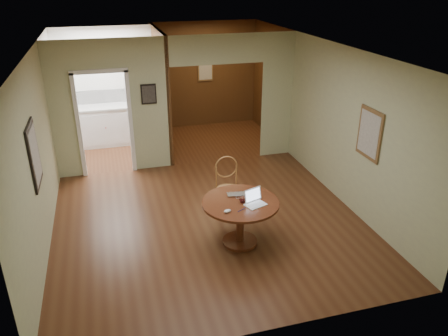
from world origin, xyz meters
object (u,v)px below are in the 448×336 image
object	(u,v)px
dining_table	(240,213)
closed_laptop	(239,196)
chair	(228,183)
open_laptop	(254,200)

from	to	relation	value
dining_table	closed_laptop	xyz separation A→B (m)	(0.02, 0.16, 0.20)
chair	open_laptop	world-z (taller)	chair
open_laptop	dining_table	bearing A→B (deg)	131.29
dining_table	open_laptop	xyz separation A→B (m)	(0.18, -0.10, 0.25)
dining_table	open_laptop	bearing A→B (deg)	-29.20
chair	closed_laptop	xyz separation A→B (m)	(-0.06, -0.79, 0.17)
dining_table	chair	bearing A→B (deg)	85.40
chair	closed_laptop	size ratio (longest dim) A/B	3.04
chair	closed_laptop	world-z (taller)	chair
closed_laptop	open_laptop	bearing A→B (deg)	-49.73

